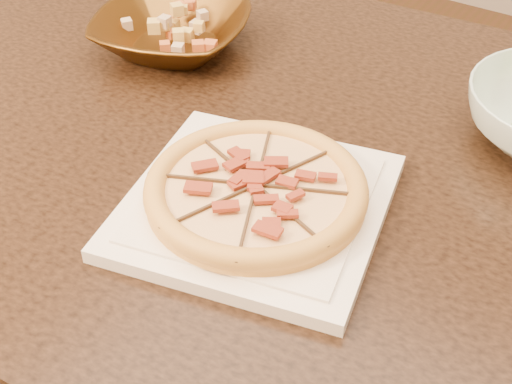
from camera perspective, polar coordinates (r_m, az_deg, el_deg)
floor at (r=1.63m, az=2.21°, el=-14.17°), size 4.00×4.00×0.02m
dining_table at (r=1.04m, az=-0.96°, el=0.83°), size 1.52×1.04×0.75m
plate at (r=0.84m, az=0.00°, el=-1.02°), size 0.35×0.35×0.02m
pizza at (r=0.82m, az=-0.00°, el=0.21°), size 0.26×0.26×0.03m
bronze_bowl at (r=1.17m, az=-6.73°, el=12.59°), size 0.30×0.30×0.06m
mixed_dish at (r=1.15m, az=-6.92°, el=14.50°), size 0.12×0.12×0.03m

